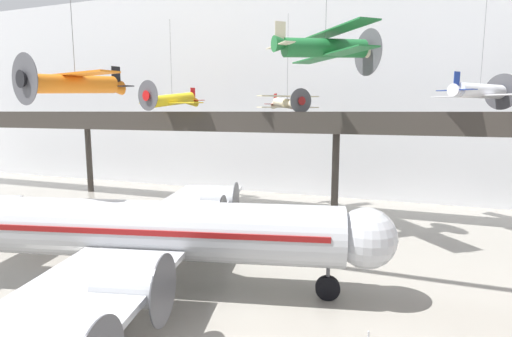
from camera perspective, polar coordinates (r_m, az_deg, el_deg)
hangar_back_wall at (r=47.86m, az=13.22°, el=11.02°), size 140.00×3.00×24.91m
mezzanine_walkway at (r=38.26m, az=11.20°, el=5.49°), size 110.00×3.20×9.87m
airliner_silver_main at (r=23.36m, az=-17.49°, el=-8.38°), size 28.64×33.05×9.57m
suspended_plane_yellow_lowwing at (r=43.24m, az=-11.90°, el=9.55°), size 8.43×7.09×9.25m
suspended_plane_green_biplane at (r=30.90m, az=9.90°, el=16.68°), size 8.25×8.62×6.73m
suspended_plane_orange_highwing at (r=25.66m, az=-24.39°, el=11.06°), size 7.64×6.38×9.00m
suspended_plane_cream_biplane at (r=39.93m, az=4.52°, el=9.30°), size 5.51×5.57×9.46m
suspended_plane_white_twin at (r=37.86m, az=29.32°, el=9.59°), size 7.48×7.19×9.19m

